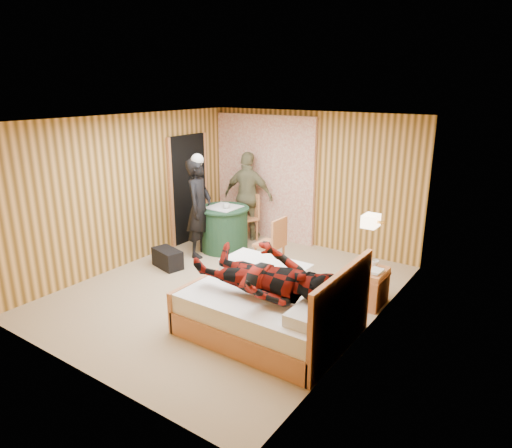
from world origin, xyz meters
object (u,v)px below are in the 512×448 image
Objects in this scene: chair_near at (274,240)px; woman_standing at (199,208)px; nightstand at (370,287)px; duffel_bag at (168,258)px; chair_far at (248,213)px; wall_lamp at (371,221)px; man_on_bed at (264,265)px; man_at_table at (248,196)px; bed at (272,308)px; round_table at (224,228)px.

chair_near is 1.52m from woman_standing.
nightstand is 3.35m from duffel_bag.
chair_far is 0.53× the size of woman_standing.
wall_lamp is 3.53m from chair_far.
chair_far is at bearing 128.22° from man_on_bed.
nightstand is 0.31× the size of man_at_table.
bed is 3.67× the size of nightstand.
chair_near is 2.14m from man_on_bed.
wall_lamp reaches higher than bed.
man_on_bed is at bearing -43.26° from round_table.
bed reaches higher than round_table.
chair_far reaches higher than chair_near.
chair_near is (-0.99, 1.61, 0.23)m from bed.
wall_lamp reaches higher than nightstand.
chair_far is 1.99m from duffel_bag.
wall_lamp is at bearing 20.12° from duffel_bag.
man_on_bed reaches higher than man_at_table.
round_table is at bearing 92.64° from duffel_bag.
chair_near is at bearing 171.81° from nightstand.
man_on_bed is (2.49, -1.72, 0.08)m from woman_standing.
bed is 3.00m from round_table.
bed is 1.11× the size of man_on_bed.
round_table is 0.53× the size of woman_standing.
wall_lamp is 3.54m from duffel_bag.
nightstand is at bearing -2.87° from chair_far.
chair_near is at bearing 121.69° from bed.
wall_lamp is at bearing -16.00° from round_table.
nightstand is at bearing -11.00° from round_table.
duffel_bag is (-1.55, -0.88, -0.37)m from chair_near.
wall_lamp is at bearing 74.61° from chair_near.
nightstand is 0.97× the size of duffel_bag.
chair_far is at bearing -128.46° from chair_near.
chair_far reaches higher than round_table.
chair_near is at bearing 43.96° from duffel_bag.
wall_lamp reaches higher than round_table.
nightstand reaches higher than duffel_bag.
duffel_bag is 2.85m from man_on_bed.
round_table is 1.67× the size of duffel_bag.
bed is at bearing -40.41° from round_table.
woman_standing is at bearing -79.75° from chair_far.
woman_standing is (-1.48, -0.12, 0.34)m from chair_near.
round_table is 3.21m from man_on_bed.
round_table is 1.34m from chair_near.
woman_standing is at bearing 99.50° from duffel_bag.
round_table is 0.67m from woman_standing.
wall_lamp is at bearing -81.62° from nightstand.
chair_far is 0.53× the size of man_on_bed.
woman_standing is (-0.22, -1.18, 0.33)m from chair_far.
man_on_bed is at bearing -6.04° from duffel_bag.
bed is 2.13× the size of round_table.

